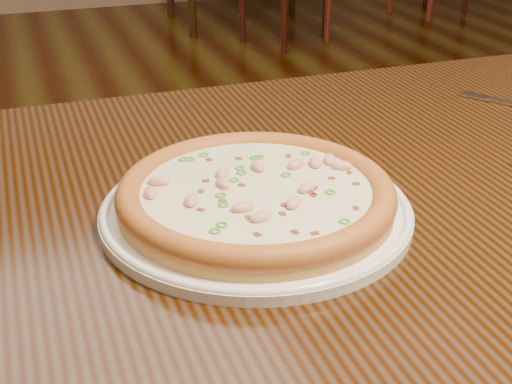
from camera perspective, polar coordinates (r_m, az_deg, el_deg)
name	(u,v)px	position (r m, az deg, el deg)	size (l,w,h in m)	color
hero_table	(332,252)	(0.92, 6.09, -4.77)	(1.20, 0.80, 0.75)	black
plate	(256,209)	(0.78, 0.00, -1.40)	(0.34, 0.34, 0.02)	white
pizza	(256,194)	(0.77, 0.00, -0.19)	(0.30, 0.30, 0.03)	#BC8C3E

